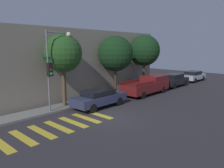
% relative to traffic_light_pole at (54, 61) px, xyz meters
% --- Properties ---
extents(ground_plane, '(60.00, 60.00, 0.00)m').
position_rel_traffic_light_pole_xyz_m(ground_plane, '(1.59, -3.37, -3.59)').
color(ground_plane, '#2D2B30').
extents(sidewalk, '(26.00, 1.62, 0.14)m').
position_rel_traffic_light_pole_xyz_m(sidewalk, '(1.59, 0.64, -3.52)').
color(sidewalk, slate).
rests_on(sidewalk, ground).
extents(building_row, '(26.00, 6.00, 6.05)m').
position_rel_traffic_light_pole_xyz_m(building_row, '(1.59, 4.85, -0.57)').
color(building_row, gray).
rests_on(building_row, ground).
extents(crosswalk, '(6.72, 2.60, 0.00)m').
position_rel_traffic_light_pole_xyz_m(crosswalk, '(-1.50, -2.57, -3.59)').
color(crosswalk, gold).
rests_on(crosswalk, ground).
extents(traffic_light_pole, '(2.27, 0.56, 5.64)m').
position_rel_traffic_light_pole_xyz_m(traffic_light_pole, '(0.00, 0.00, 0.00)').
color(traffic_light_pole, slate).
rests_on(traffic_light_pole, ground).
extents(sedan_near_corner, '(4.44, 1.77, 1.33)m').
position_rel_traffic_light_pole_xyz_m(sedan_near_corner, '(2.99, -1.27, -2.87)').
color(sedan_near_corner, '#2D3351').
rests_on(sedan_near_corner, ground).
extents(pickup_truck, '(5.53, 2.02, 1.70)m').
position_rel_traffic_light_pole_xyz_m(pickup_truck, '(9.47, -1.27, -2.72)').
color(pickup_truck, maroon).
rests_on(pickup_truck, ground).
extents(sedan_middle, '(4.40, 1.76, 1.48)m').
position_rel_traffic_light_pole_xyz_m(sedan_middle, '(14.82, -1.27, -2.82)').
color(sedan_middle, black).
rests_on(sedan_middle, ground).
extents(sedan_far_end, '(4.29, 1.77, 1.35)m').
position_rel_traffic_light_pole_xyz_m(sedan_far_end, '(20.32, -1.27, -2.87)').
color(sedan_far_end, '#B7BABF').
rests_on(sedan_far_end, ground).
extents(tree_near_corner, '(2.84, 2.84, 5.49)m').
position_rel_traffic_light_pole_xyz_m(tree_near_corner, '(1.26, 0.73, 0.45)').
color(tree_near_corner, brown).
rests_on(tree_near_corner, ground).
extents(tree_midblock, '(3.28, 3.28, 5.55)m').
position_rel_traffic_light_pole_xyz_m(tree_midblock, '(7.06, 0.73, 0.31)').
color(tree_midblock, '#42301E').
rests_on(tree_midblock, ground).
extents(tree_far_end, '(3.34, 3.34, 5.82)m').
position_rel_traffic_light_pole_xyz_m(tree_far_end, '(11.71, 0.73, 0.54)').
color(tree_far_end, brown).
rests_on(tree_far_end, ground).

